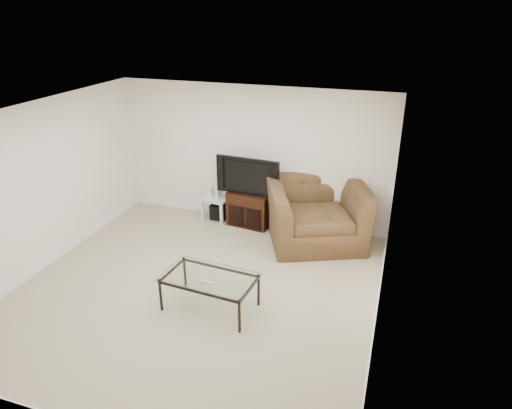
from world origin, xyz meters
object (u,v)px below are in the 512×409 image
(tv_stand, at_px, (251,208))
(side_table, at_px, (217,208))
(coffee_table, at_px, (210,292))
(subwoofer, at_px, (219,211))
(recliner, at_px, (317,203))
(television, at_px, (250,174))

(tv_stand, relative_size, side_table, 1.69)
(tv_stand, relative_size, coffee_table, 0.62)
(subwoofer, distance_m, recliner, 2.00)
(tv_stand, bearing_deg, television, -90.00)
(tv_stand, distance_m, side_table, 0.68)
(television, distance_m, side_table, 1.01)
(recliner, bearing_deg, television, 145.17)
(tv_stand, distance_m, coffee_table, 2.62)
(television, xyz_separation_m, subwoofer, (-0.64, 0.05, -0.82))
(side_table, xyz_separation_m, subwoofer, (0.03, 0.01, -0.06))
(tv_stand, distance_m, recliner, 1.35)
(television, bearing_deg, coffee_table, -78.74)
(tv_stand, bearing_deg, side_table, -173.20)
(side_table, distance_m, recliner, 2.01)
(recliner, bearing_deg, subwoofer, 147.55)
(television, xyz_separation_m, side_table, (-0.67, 0.03, -0.76))
(side_table, distance_m, subwoofer, 0.07)
(recliner, relative_size, coffee_table, 1.30)
(recliner, height_order, coffee_table, recliner)
(television, height_order, coffee_table, television)
(recliner, xyz_separation_m, coffee_table, (-0.95, -2.31, -0.46))
(subwoofer, bearing_deg, television, -4.14)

